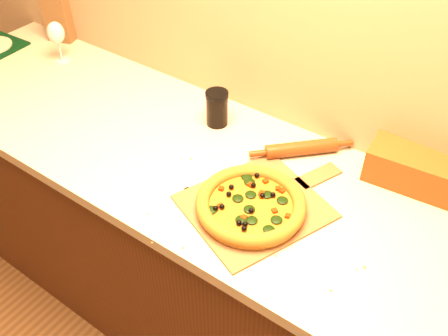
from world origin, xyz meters
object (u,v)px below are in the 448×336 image
at_px(wine_glass, 56,34).
at_px(pizza, 251,205).
at_px(dark_jar, 217,108).
at_px(rolling_pin, 301,148).
at_px(pizza_peel, 259,204).

bearing_deg(wine_glass, pizza, -13.53).
bearing_deg(wine_glass, dark_jar, 1.54).
bearing_deg(rolling_pin, wine_glass, -177.77).
bearing_deg(pizza, rolling_pin, 91.56).
height_order(pizza, rolling_pin, pizza).
height_order(rolling_pin, wine_glass, wine_glass).
relative_size(pizza_peel, dark_jar, 4.24).
xyz_separation_m(wine_glass, dark_jar, (0.77, 0.02, -0.06)).
height_order(pizza_peel, rolling_pin, rolling_pin).
distance_m(pizza_peel, dark_jar, 0.42).
distance_m(pizza, dark_jar, 0.43).
relative_size(rolling_pin, wine_glass, 1.52).
bearing_deg(dark_jar, pizza_peel, -37.23).
bearing_deg(pizza_peel, wine_glass, -169.90).
bearing_deg(rolling_pin, dark_jar, -176.08).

